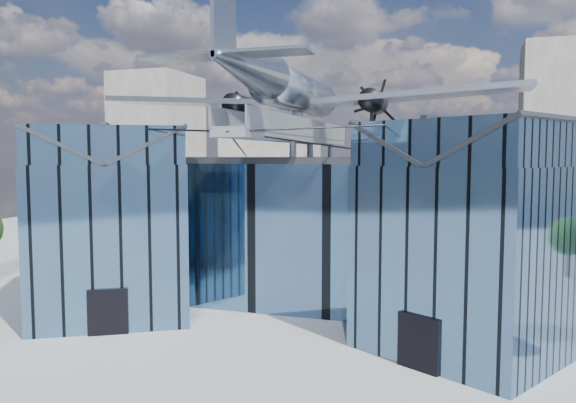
% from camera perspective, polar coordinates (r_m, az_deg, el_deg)
% --- Properties ---
extents(ground_plane, '(120.00, 120.00, 0.00)m').
position_cam_1_polar(ground_plane, '(33.89, -1.06, -12.49)').
color(ground_plane, gray).
extents(museum, '(32.88, 24.50, 17.60)m').
position_cam_1_polar(museum, '(38.19, 1.76, -2.04)').
color(museum, '#476D92').
rests_on(museum, ground).
extents(bg_towers, '(77.00, 24.50, 26.00)m').
position_cam_1_polar(bg_towers, '(81.62, 11.52, 4.58)').
color(bg_towers, gray).
rests_on(bg_towers, ground).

